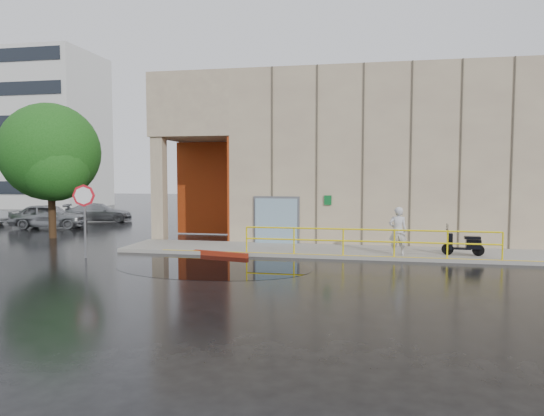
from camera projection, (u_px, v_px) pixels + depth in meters
The scene contains 13 objects.
ground at pixel (239, 272), 16.08m from camera, with size 120.00×120.00×0.00m, color black.
sidewalk at pixel (362, 252), 19.74m from camera, with size 20.00×3.00×0.15m, color gray.
building at pixel (384, 156), 25.61m from camera, with size 20.00×10.17×8.00m.
guardrail at pixel (368, 242), 18.33m from camera, with size 9.56×0.06×1.03m.
distant_building at pixel (37, 131), 48.17m from camera, with size 12.00×8.08×15.00m.
person at pixel (398, 231), 18.46m from camera, with size 0.68×0.44×1.85m, color silver.
scooter at pixel (464, 238), 18.41m from camera, with size 1.56×0.57×1.19m.
stop_sign at pixel (84, 205), 18.62m from camera, with size 0.84×0.24×2.85m.
red_curb at pixel (221, 254), 19.18m from camera, with size 2.40×0.18×0.18m, color maroon.
puddle at pixel (212, 267), 16.89m from camera, with size 6.99×4.30×0.01m, color black.
car_a at pixel (49, 216), 28.99m from camera, with size 1.75×4.35×1.48m, color #9C9EA2.
car_c at pixel (99, 213), 32.99m from camera, with size 1.78×4.37×1.27m, color #9C9EA3.
tree_near at pixel (51, 156), 24.22m from camera, with size 4.89×4.89×6.80m.
Camera 1 is at (4.04, -15.41, 3.24)m, focal length 32.00 mm.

